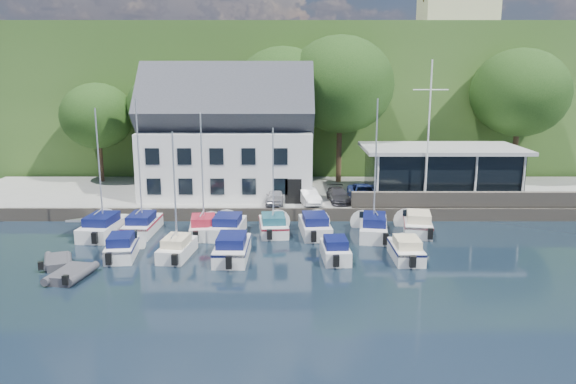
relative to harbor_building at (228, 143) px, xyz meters
name	(u,v)px	position (x,y,z in m)	size (l,w,h in m)	color
ground	(321,271)	(7.00, -16.50, -5.35)	(180.00, 180.00, 0.00)	black
quay	(310,196)	(7.00, 1.00, -4.85)	(60.00, 13.00, 1.00)	#9A9A95
quay_face	(313,215)	(7.00, -5.50, -4.85)	(60.00, 0.30, 1.00)	#645B50
hillside	(300,91)	(7.00, 45.50, 2.65)	(160.00, 75.00, 16.00)	#2E4C1C
field_patch	(345,42)	(15.00, 53.50, 10.80)	(50.00, 30.00, 0.30)	#525E2F
farmhouse	(457,6)	(29.00, 35.50, 14.75)	(10.40, 7.00, 8.20)	beige
harbor_building	(228,143)	(0.00, 0.00, 0.00)	(14.40, 8.20, 8.70)	silver
club_pavilion	(440,171)	(18.00, -0.50, -2.30)	(13.20, 7.20, 4.10)	black
seawall	(468,200)	(19.00, -5.10, -3.75)	(18.00, 0.50, 1.20)	#645B50
gangway	(90,228)	(-9.50, -7.50, -5.35)	(1.20, 6.00, 1.40)	silver
car_silver	(276,196)	(4.13, -3.82, -3.75)	(1.43, 3.55, 1.21)	#ACACB1
car_white	(308,196)	(6.66, -3.81, -3.74)	(1.29, 3.69, 1.22)	silver
car_dgrey	(338,195)	(9.14, -3.31, -3.80)	(1.55, 3.82, 1.11)	#2E2D32
car_blue	(363,192)	(11.20, -2.90, -3.66)	(1.59, 4.04, 1.38)	navy
flagpole	(428,134)	(15.88, -4.26, 1.23)	(2.68, 0.20, 11.16)	silver
tree_0	(98,133)	(-12.71, 5.23, 0.28)	(6.77, 6.77, 9.26)	black
tree_1	(168,126)	(-6.28, 5.94, 0.82)	(7.57, 7.57, 10.34)	black
tree_2	(283,114)	(4.63, 5.87, 1.93)	(9.20, 9.20, 12.57)	black
tree_3	(340,110)	(9.88, 5.04, 2.42)	(9.91, 9.91, 13.54)	black
tree_5	(518,116)	(26.65, 5.54, 1.85)	(9.08, 9.08, 12.40)	black
boat_r1_0	(99,169)	(-7.90, -9.32, -0.58)	(2.26, 6.81, 9.54)	white
boat_r1_1	(140,172)	(-5.33, -8.64, -0.93)	(2.04, 6.45, 8.84)	white
boat_r1_2	(202,174)	(-0.83, -9.31, -0.93)	(2.09, 5.42, 8.84)	white
boat_r1_3	(228,225)	(0.86, -9.28, -4.59)	(2.24, 6.01, 1.52)	white
boat_r1_4	(273,175)	(4.04, -8.74, -1.13)	(2.05, 5.66, 8.44)	white
boat_r1_5	(315,224)	(6.99, -9.07, -4.59)	(2.09, 6.34, 1.51)	white
boat_r1_6	(375,169)	(11.08, -9.40, -0.61)	(2.01, 7.12, 9.48)	white
boat_r1_7	(418,222)	(14.33, -8.72, -4.57)	(2.06, 5.87, 1.56)	white
boat_r2_0	(122,245)	(-5.25, -13.93, -4.61)	(1.83, 5.33, 1.48)	white
boat_r2_1	(175,192)	(-1.83, -13.91, -1.21)	(1.74, 5.43, 8.29)	white
boat_r2_2	(232,246)	(1.63, -14.23, -4.57)	(2.15, 6.46, 1.57)	white
boat_r2_3	(335,248)	(7.99, -14.41, -4.64)	(1.72, 4.87, 1.42)	white
boat_r2_4	(406,248)	(12.34, -14.38, -4.64)	(1.85, 5.23, 1.41)	white
dinghy_0	(58,260)	(-8.63, -15.57, -5.02)	(1.69, 2.82, 0.66)	#38383D
dinghy_1	(71,272)	(-7.04, -17.70, -4.99)	(1.85, 3.08, 0.72)	#38383D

